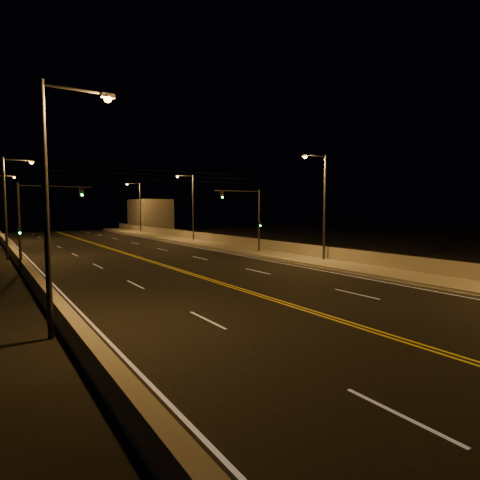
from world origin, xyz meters
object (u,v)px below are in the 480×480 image
streetlight_2 (191,203)px  streetlight_4 (54,192)px  traffic_signal_right (251,214)px  streetlight_5 (9,201)px  streetlight_3 (139,204)px  traffic_signal_left (34,216)px  streetlight_1 (322,201)px

streetlight_2 → streetlight_4: (-21.43, -32.93, 0.00)m
streetlight_4 → traffic_signal_right: size_ratio=1.40×
streetlight_2 → streetlight_5: same height
streetlight_5 → traffic_signal_right: 21.63m
streetlight_3 → streetlight_4: size_ratio=1.00×
traffic_signal_left → streetlight_1: bearing=-21.8°
streetlight_1 → streetlight_3: same height
streetlight_1 → traffic_signal_right: bearing=100.4°
streetlight_2 → traffic_signal_left: bearing=-141.6°
streetlight_5 → traffic_signal_left: 8.45m
streetlight_4 → streetlight_5: same height
streetlight_1 → traffic_signal_right: streetlight_1 is taller
traffic_signal_left → streetlight_2: bearing=38.4°
streetlight_5 → traffic_signal_left: streetlight_5 is taller
streetlight_3 → traffic_signal_left: (-20.34, -36.98, -1.16)m
streetlight_5 → streetlight_1: bearing=-37.5°
streetlight_1 → streetlight_2: 24.21m
traffic_signal_right → traffic_signal_left: 18.85m
streetlight_3 → streetlight_5: same height
streetlight_5 → streetlight_3: bearing=53.2°
traffic_signal_right → streetlight_1: bearing=-79.6°
streetlight_5 → streetlight_4: bearing=-90.0°
streetlight_2 → streetlight_3: 20.88m
traffic_signal_right → streetlight_5: bearing=157.4°
traffic_signal_left → streetlight_3: bearing=61.2°
streetlight_1 → traffic_signal_left: 21.93m
streetlight_1 → streetlight_2: (0.00, 24.21, 0.00)m
streetlight_1 → streetlight_3: 45.09m
streetlight_1 → streetlight_2: size_ratio=1.00×
streetlight_2 → traffic_signal_left: streetlight_2 is taller
streetlight_4 → streetlight_5: size_ratio=1.00×
streetlight_1 → streetlight_5: (-21.43, 16.42, 0.00)m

